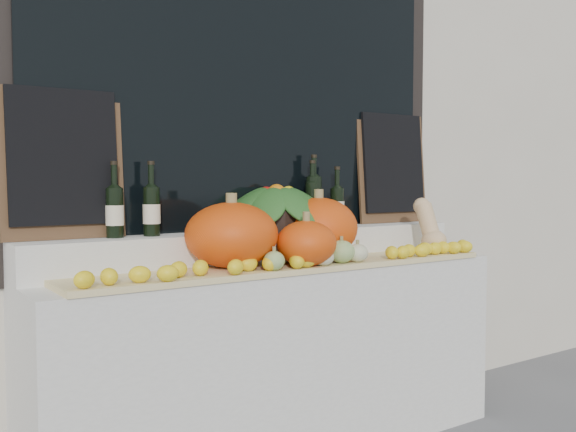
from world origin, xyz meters
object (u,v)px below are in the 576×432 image
at_px(butternut_squash, 430,228).
at_px(wine_bottle_tall, 314,201).
at_px(pumpkin_right, 319,228).
at_px(pumpkin_left, 232,235).
at_px(produce_bowl, 277,207).

xyz_separation_m(butternut_squash, wine_bottle_tall, (-0.55, 0.29, 0.14)).
distance_m(pumpkin_right, wine_bottle_tall, 0.26).
relative_size(pumpkin_left, produce_bowl, 0.63).
bearing_deg(pumpkin_right, butternut_squash, -8.16).
bearing_deg(pumpkin_left, produce_bowl, 29.19).
bearing_deg(wine_bottle_tall, butternut_squash, -27.83).
height_order(pumpkin_left, pumpkin_right, pumpkin_right).
relative_size(pumpkin_left, pumpkin_right, 1.08).
bearing_deg(wine_bottle_tall, pumpkin_right, -120.65).
distance_m(pumpkin_right, butternut_squash, 0.67).
relative_size(pumpkin_right, butternut_squash, 1.32).
relative_size(pumpkin_left, butternut_squash, 1.43).
distance_m(pumpkin_left, wine_bottle_tall, 0.68).
bearing_deg(pumpkin_right, produce_bowl, 130.31).
relative_size(produce_bowl, wine_bottle_tall, 1.72).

